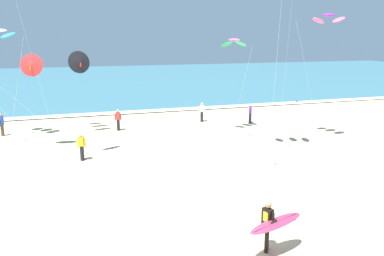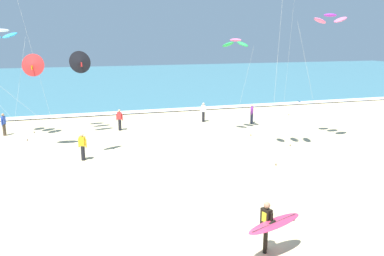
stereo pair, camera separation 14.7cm
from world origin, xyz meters
name	(u,v)px [view 1 (the left image)]	position (x,y,z in m)	size (l,w,h in m)	color
ground_plane	(221,231)	(0.00, 0.00, 0.00)	(160.00, 160.00, 0.00)	#CCB789
ocean_water	(97,80)	(0.00, 53.43, 0.04)	(160.00, 60.00, 0.08)	teal
shoreline_foam	(124,112)	(0.00, 23.73, 0.09)	(160.00, 1.47, 0.01)	white
surfer_lead	(272,223)	(0.98, -1.84, 1.05)	(2.16, 1.17, 1.71)	black
kite_arc_ivory_mid	(0,34)	(-8.76, 16.84, 7.00)	(2.56, 2.50, 7.33)	#2D99DB
kite_arc_violet_high	(328,19)	(11.19, 10.00, 7.93)	(3.52, 2.37, 8.25)	pink
kite_arc_rose_low	(234,43)	(6.51, 13.99, 6.39)	(2.30, 2.39, 6.71)	green
kite_delta_charcoal_close	(79,62)	(-4.14, 10.76, 5.45)	(5.31, 2.03, 6.09)	black
kite_delta_scarlet_outer	(31,65)	(-6.78, 13.21, 5.18)	(4.49, 1.49, 5.86)	red
bystander_red_top	(118,120)	(-1.37, 17.02, 0.81)	(0.46, 0.30, 1.59)	black
bystander_white_top	(202,112)	(5.57, 18.04, 0.81)	(0.46, 0.30, 1.59)	black
bystander_blue_top	(2,125)	(-9.36, 17.84, 0.81)	(0.30, 0.46, 1.59)	#4C3D2D
bystander_yellow_top	(82,147)	(-4.30, 10.21, 0.81)	(0.45, 0.31, 1.59)	black
bystander_purple_top	(250,113)	(9.08, 16.30, 0.81)	(0.33, 0.42, 1.59)	#2D334C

